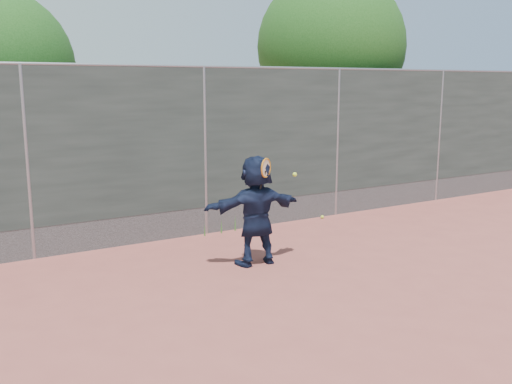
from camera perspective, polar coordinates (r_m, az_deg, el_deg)
ground at (r=7.68m, az=6.63°, el=-9.94°), size 80.00×80.00×0.00m
player at (r=8.57m, az=-0.00°, el=-1.83°), size 1.58×0.60×1.67m
ball_ground at (r=11.71m, az=6.64°, el=-2.49°), size 0.07×0.07×0.07m
fence at (r=10.25m, az=-5.13°, el=4.44°), size 20.00×0.06×3.03m
swing_action at (r=8.35m, az=1.28°, el=2.23°), size 0.72×0.18×0.51m
tree_right at (r=14.62m, az=7.95°, el=13.77°), size 3.78×3.60×5.39m
tree_left at (r=12.34m, az=-23.97°, el=10.96°), size 3.15×3.00×4.53m
weed_clump at (r=10.53m, az=-3.28°, el=-3.38°), size 0.68×0.07×0.30m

